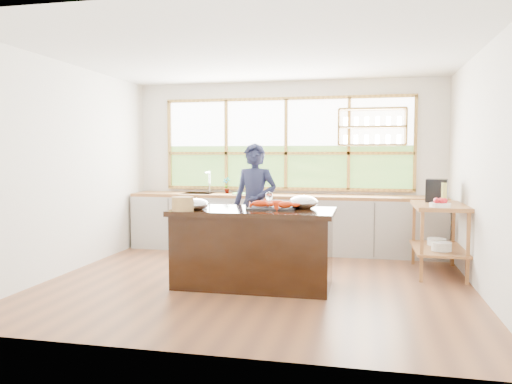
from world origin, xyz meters
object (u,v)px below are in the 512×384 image
(cook, at_px, (255,206))
(wicker_basket, at_px, (183,204))
(island, at_px, (254,247))
(espresso_machine, at_px, (437,191))

(cook, xyz_separation_m, wicker_basket, (-0.56, -1.24, 0.14))
(island, height_order, cook, cook)
(cook, xyz_separation_m, espresso_machine, (2.38, 0.46, 0.21))
(espresso_machine, bearing_deg, island, -136.31)
(wicker_basket, bearing_deg, island, 23.53)
(cook, distance_m, wicker_basket, 1.37)
(cook, bearing_deg, island, -70.10)
(wicker_basket, bearing_deg, cook, 65.87)
(espresso_machine, distance_m, wicker_basket, 3.39)
(cook, bearing_deg, wicker_basket, -105.69)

